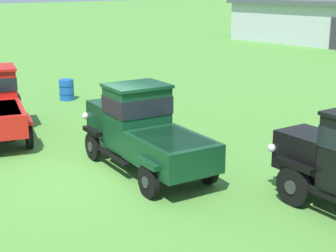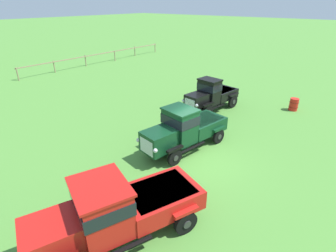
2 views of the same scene
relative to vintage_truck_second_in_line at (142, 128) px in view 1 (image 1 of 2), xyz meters
The scene contains 3 objects.
ground_plane 1.62m from the vintage_truck_second_in_line, 105.99° to the right, with size 240.00×240.00×0.00m, color #518E38.
vintage_truck_second_in_line is the anchor object (origin of this frame).
oil_drum_beside_row 9.30m from the vintage_truck_second_in_line, 161.84° to the left, with size 0.64×0.64×0.88m.
Camera 1 is at (10.57, -7.00, 4.80)m, focal length 55.00 mm.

